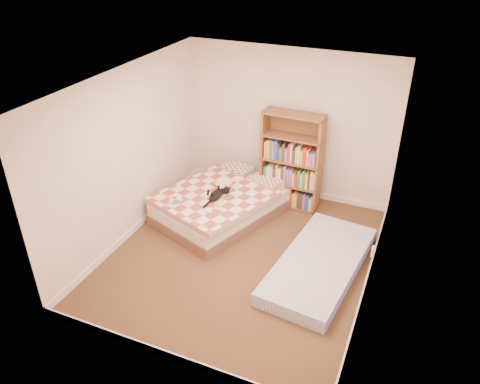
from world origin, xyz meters
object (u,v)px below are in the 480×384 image
at_px(floor_mattress, 319,264).
at_px(white_dog, 224,183).
at_px(bed, 222,203).
at_px(black_cat, 217,194).
at_px(bookshelf, 291,173).

bearing_deg(floor_mattress, white_dog, 161.27).
height_order(bed, white_dog, white_dog).
xyz_separation_m(black_cat, white_dog, (-0.04, 0.34, 0.01)).
distance_m(bookshelf, black_cat, 1.32).
bearing_deg(black_cat, white_dog, 125.13).
bearing_deg(white_dog, bookshelf, 65.96).
bearing_deg(bed, floor_mattress, -2.49).
distance_m(bed, black_cat, 0.37).
height_order(bed, bookshelf, bookshelf).
bearing_deg(bed, white_dog, 114.57).
height_order(bed, black_cat, black_cat).
xyz_separation_m(floor_mattress, black_cat, (-1.77, 0.52, 0.43)).
distance_m(floor_mattress, white_dog, 2.05).
distance_m(bookshelf, white_dog, 1.12).
height_order(floor_mattress, black_cat, black_cat).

